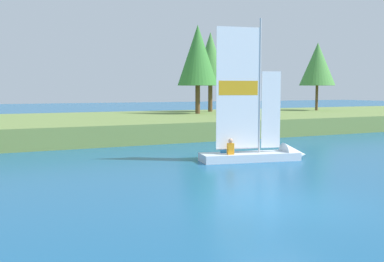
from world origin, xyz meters
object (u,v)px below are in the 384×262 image
(shoreline_tree_midleft, at_px, (210,58))
(sailboat, at_px, (265,148))
(shoreline_tree_centre, at_px, (318,64))
(shoreline_tree_left, at_px, (198,55))

(shoreline_tree_midleft, distance_m, sailboat, 21.58)
(shoreline_tree_midleft, height_order, shoreline_tree_centre, shoreline_tree_midleft)
(shoreline_tree_left, xyz_separation_m, sailboat, (-4.97, -16.76, -5.42))
(shoreline_tree_left, distance_m, shoreline_tree_midleft, 3.76)
(shoreline_tree_centre, xyz_separation_m, sailboat, (-17.95, -17.17, -5.06))
(shoreline_tree_midleft, xyz_separation_m, sailboat, (-7.59, -19.45, -5.43))
(shoreline_tree_left, relative_size, shoreline_tree_midleft, 1.02)
(shoreline_tree_midleft, relative_size, sailboat, 1.06)
(shoreline_tree_midleft, bearing_deg, shoreline_tree_left, -134.23)
(shoreline_tree_midleft, height_order, sailboat, shoreline_tree_midleft)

